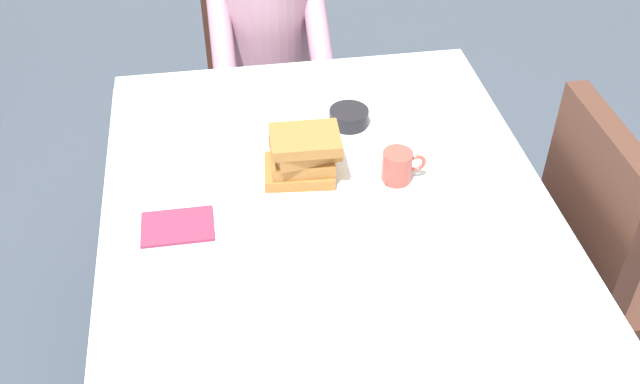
{
  "coord_description": "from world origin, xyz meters",
  "views": [
    {
      "loc": [
        -0.24,
        -1.28,
        1.93
      ],
      "look_at": [
        -0.02,
        0.05,
        0.79
      ],
      "focal_mm": 41.48,
      "sensor_mm": 36.0,
      "label": 1
    }
  ],
  "objects_px": {
    "chair_right_side": "(613,248)",
    "spoon_near_edge": "(332,264)",
    "fork_left_of_plate": "(229,190)",
    "cup_coffee": "(398,166)",
    "bowl_butter": "(349,117)",
    "knife_right_of_plate": "(377,175)",
    "chair_diner": "(266,56)",
    "dining_table_main": "(333,247)",
    "breakfast_stack": "(303,155)",
    "syrup_pitcher": "(217,145)",
    "diner_person": "(268,44)",
    "plate_breakfast": "(303,176)"
  },
  "relations": [
    {
      "from": "chair_right_side",
      "to": "spoon_near_edge",
      "type": "relative_size",
      "value": 6.2
    },
    {
      "from": "chair_right_side",
      "to": "fork_left_of_plate",
      "type": "bearing_deg",
      "value": -98.53
    },
    {
      "from": "cup_coffee",
      "to": "bowl_butter",
      "type": "relative_size",
      "value": 1.03
    },
    {
      "from": "bowl_butter",
      "to": "knife_right_of_plate",
      "type": "bearing_deg",
      "value": -82.99
    },
    {
      "from": "spoon_near_edge",
      "to": "fork_left_of_plate",
      "type": "bearing_deg",
      "value": 114.84
    },
    {
      "from": "chair_diner",
      "to": "dining_table_main",
      "type": "bearing_deg",
      "value": 92.6
    },
    {
      "from": "bowl_butter",
      "to": "knife_right_of_plate",
      "type": "distance_m",
      "value": 0.24
    },
    {
      "from": "fork_left_of_plate",
      "to": "spoon_near_edge",
      "type": "xyz_separation_m",
      "value": [
        0.21,
        -0.3,
        0.0
      ]
    },
    {
      "from": "chair_diner",
      "to": "cup_coffee",
      "type": "relative_size",
      "value": 8.23
    },
    {
      "from": "chair_diner",
      "to": "cup_coffee",
      "type": "bearing_deg",
      "value": 102.98
    },
    {
      "from": "fork_left_of_plate",
      "to": "knife_right_of_plate",
      "type": "relative_size",
      "value": 0.9
    },
    {
      "from": "breakfast_stack",
      "to": "fork_left_of_plate",
      "type": "distance_m",
      "value": 0.2
    },
    {
      "from": "syrup_pitcher",
      "to": "knife_right_of_plate",
      "type": "relative_size",
      "value": 0.4
    },
    {
      "from": "dining_table_main",
      "to": "cup_coffee",
      "type": "xyz_separation_m",
      "value": [
        0.19,
        0.13,
        0.13
      ]
    },
    {
      "from": "bowl_butter",
      "to": "dining_table_main",
      "type": "bearing_deg",
      "value": -105.94
    },
    {
      "from": "dining_table_main",
      "to": "chair_diner",
      "type": "bearing_deg",
      "value": 92.6
    },
    {
      "from": "chair_diner",
      "to": "cup_coffee",
      "type": "distance_m",
      "value": 1.1
    },
    {
      "from": "diner_person",
      "to": "syrup_pitcher",
      "type": "bearing_deg",
      "value": 73.89
    },
    {
      "from": "dining_table_main",
      "to": "plate_breakfast",
      "type": "relative_size",
      "value": 5.44
    },
    {
      "from": "spoon_near_edge",
      "to": "chair_right_side",
      "type": "bearing_deg",
      "value": -0.1
    },
    {
      "from": "dining_table_main",
      "to": "fork_left_of_plate",
      "type": "distance_m",
      "value": 0.3
    },
    {
      "from": "syrup_pitcher",
      "to": "spoon_near_edge",
      "type": "height_order",
      "value": "syrup_pitcher"
    },
    {
      "from": "chair_right_side",
      "to": "plate_breakfast",
      "type": "height_order",
      "value": "chair_right_side"
    },
    {
      "from": "cup_coffee",
      "to": "spoon_near_edge",
      "type": "height_order",
      "value": "cup_coffee"
    },
    {
      "from": "fork_left_of_plate",
      "to": "plate_breakfast",
      "type": "bearing_deg",
      "value": -81.84
    },
    {
      "from": "dining_table_main",
      "to": "chair_diner",
      "type": "relative_size",
      "value": 1.64
    },
    {
      "from": "diner_person",
      "to": "chair_right_side",
      "type": "distance_m",
      "value": 1.31
    },
    {
      "from": "plate_breakfast",
      "to": "spoon_near_edge",
      "type": "height_order",
      "value": "plate_breakfast"
    },
    {
      "from": "bowl_butter",
      "to": "spoon_near_edge",
      "type": "height_order",
      "value": "bowl_butter"
    },
    {
      "from": "plate_breakfast",
      "to": "chair_right_side",
      "type": "bearing_deg",
      "value": -11.81
    },
    {
      "from": "plate_breakfast",
      "to": "knife_right_of_plate",
      "type": "relative_size",
      "value": 1.4
    },
    {
      "from": "diner_person",
      "to": "breakfast_stack",
      "type": "xyz_separation_m",
      "value": [
        0.0,
        -0.85,
        0.15
      ]
    },
    {
      "from": "syrup_pitcher",
      "to": "spoon_near_edge",
      "type": "bearing_deg",
      "value": -62.55
    },
    {
      "from": "fork_left_of_plate",
      "to": "chair_diner",
      "type": "bearing_deg",
      "value": -8.18
    },
    {
      "from": "bowl_butter",
      "to": "diner_person",
      "type": "bearing_deg",
      "value": 104.84
    },
    {
      "from": "dining_table_main",
      "to": "knife_right_of_plate",
      "type": "relative_size",
      "value": 7.62
    },
    {
      "from": "dining_table_main",
      "to": "diner_person",
      "type": "relative_size",
      "value": 1.36
    },
    {
      "from": "dining_table_main",
      "to": "spoon_near_edge",
      "type": "relative_size",
      "value": 10.16
    },
    {
      "from": "diner_person",
      "to": "plate_breakfast",
      "type": "relative_size",
      "value": 4.0
    },
    {
      "from": "spoon_near_edge",
      "to": "dining_table_main",
      "type": "bearing_deg",
      "value": 68.61
    },
    {
      "from": "cup_coffee",
      "to": "knife_right_of_plate",
      "type": "xyz_separation_m",
      "value": [
        -0.05,
        0.02,
        -0.04
      ]
    },
    {
      "from": "breakfast_stack",
      "to": "dining_table_main",
      "type": "bearing_deg",
      "value": -73.44
    },
    {
      "from": "chair_diner",
      "to": "breakfast_stack",
      "type": "xyz_separation_m",
      "value": [
        0.0,
        -1.0,
        0.29
      ]
    },
    {
      "from": "syrup_pitcher",
      "to": "knife_right_of_plate",
      "type": "xyz_separation_m",
      "value": [
        0.4,
        -0.15,
        -0.04
      ]
    },
    {
      "from": "chair_right_side",
      "to": "fork_left_of_plate",
      "type": "distance_m",
      "value": 1.04
    },
    {
      "from": "plate_breakfast",
      "to": "cup_coffee",
      "type": "height_order",
      "value": "cup_coffee"
    },
    {
      "from": "dining_table_main",
      "to": "chair_right_side",
      "type": "relative_size",
      "value": 1.64
    },
    {
      "from": "breakfast_stack",
      "to": "knife_right_of_plate",
      "type": "height_order",
      "value": "breakfast_stack"
    },
    {
      "from": "knife_right_of_plate",
      "to": "spoon_near_edge",
      "type": "xyz_separation_m",
      "value": [
        -0.17,
        -0.3,
        0.0
      ]
    },
    {
      "from": "dining_table_main",
      "to": "fork_left_of_plate",
      "type": "xyz_separation_m",
      "value": [
        -0.24,
        0.15,
        0.09
      ]
    }
  ]
}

